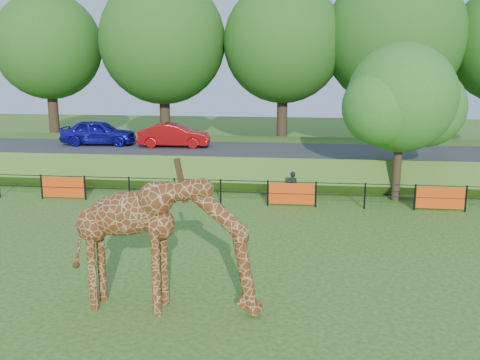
{
  "coord_description": "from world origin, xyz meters",
  "views": [
    {
      "loc": [
        3.4,
        -13.75,
        5.95
      ],
      "look_at": [
        1.31,
        3.9,
        2.0
      ],
      "focal_mm": 40.0,
      "sensor_mm": 36.0,
      "label": 1
    }
  ],
  "objects": [
    {
      "name": "road",
      "position": [
        0.0,
        14.0,
        1.36
      ],
      "size": [
        40.0,
        5.0,
        0.12
      ],
      "primitive_type": "cube",
      "color": "#2D2D30",
      "rests_on": "embankment"
    },
    {
      "name": "tree_east",
      "position": [
        7.6,
        9.63,
        4.28
      ],
      "size": [
        5.4,
        4.71,
        6.76
      ],
      "color": "#312516",
      "rests_on": "ground"
    },
    {
      "name": "car_blue",
      "position": [
        -7.83,
        14.56,
        2.11
      ],
      "size": [
        4.17,
        1.88,
        1.39
      ],
      "primitive_type": "imported",
      "rotation": [
        0.0,
        0.0,
        1.63
      ],
      "color": "#1A15AB",
      "rests_on": "road"
    },
    {
      "name": "ground",
      "position": [
        0.0,
        0.0,
        0.0
      ],
      "size": [
        90.0,
        90.0,
        0.0
      ],
      "primitive_type": "plane",
      "color": "#2A5615",
      "rests_on": "ground"
    },
    {
      "name": "visitor",
      "position": [
        3.01,
        8.76,
        0.68
      ],
      "size": [
        0.55,
        0.42,
        1.35
      ],
      "primitive_type": "imported",
      "rotation": [
        0.0,
        0.0,
        2.94
      ],
      "color": "black",
      "rests_on": "ground"
    },
    {
      "name": "perimeter_fence",
      "position": [
        0.0,
        8.0,
        0.55
      ],
      "size": [
        28.07,
        0.1,
        1.1
      ],
      "primitive_type": null,
      "color": "black",
      "rests_on": "ground"
    },
    {
      "name": "car_red",
      "position": [
        -3.51,
        14.34,
        2.05
      ],
      "size": [
        3.9,
        1.58,
        1.26
      ],
      "primitive_type": "imported",
      "rotation": [
        0.0,
        0.0,
        1.64
      ],
      "color": "#B40C0F",
      "rests_on": "road"
    },
    {
      "name": "giraffe",
      "position": [
        0.2,
        -1.94,
        1.68
      ],
      "size": [
        4.73,
        1.11,
        3.35
      ],
      "primitive_type": null,
      "rotation": [
        0.0,
        0.0,
        -0.05
      ],
      "color": "#5D2C13",
      "rests_on": "ground"
    },
    {
      "name": "bg_tree_line",
      "position": [
        1.89,
        22.0,
        7.19
      ],
      "size": [
        37.3,
        8.8,
        11.82
      ],
      "color": "#312516",
      "rests_on": "ground"
    },
    {
      "name": "embankment",
      "position": [
        0.0,
        15.5,
        0.65
      ],
      "size": [
        40.0,
        9.0,
        1.3
      ],
      "primitive_type": "cube",
      "color": "#2A5615",
      "rests_on": "ground"
    }
  ]
}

